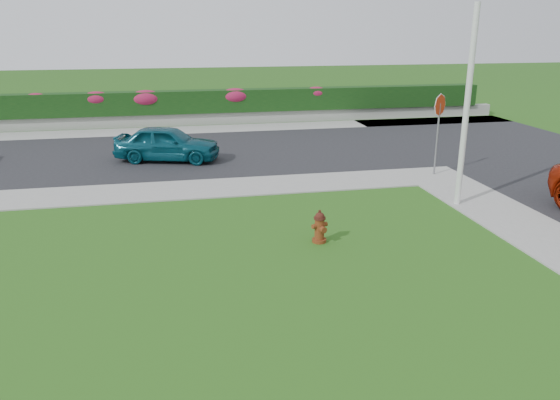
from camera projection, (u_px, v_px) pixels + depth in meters
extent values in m
plane|color=black|center=(283.00, 352.00, 8.35)|extent=(120.00, 120.00, 0.00)
cube|color=black|center=(76.00, 158.00, 20.45)|extent=(26.00, 8.00, 0.04)
cube|color=gray|center=(13.00, 200.00, 15.59)|extent=(24.00, 2.00, 0.04)
cube|color=gray|center=(433.00, 176.00, 18.08)|extent=(2.00, 2.00, 0.04)
cube|color=gray|center=(180.00, 130.00, 25.88)|extent=(34.00, 2.00, 0.04)
cube|color=gray|center=(179.00, 119.00, 27.19)|extent=(34.00, 0.40, 0.60)
cube|color=black|center=(178.00, 102.00, 27.03)|extent=(32.00, 0.90, 1.10)
cylinder|color=#50220C|center=(319.00, 240.00, 12.59)|extent=(0.33, 0.33, 0.08)
cylinder|color=#50220C|center=(319.00, 228.00, 12.50)|extent=(0.22, 0.22, 0.50)
cylinder|color=black|center=(320.00, 218.00, 12.42)|extent=(0.27, 0.27, 0.05)
sphere|color=black|center=(320.00, 217.00, 12.41)|extent=(0.22, 0.22, 0.22)
cylinder|color=black|center=(320.00, 212.00, 12.38)|extent=(0.07, 0.07, 0.07)
cylinder|color=#50220C|center=(314.00, 226.00, 12.41)|extent=(0.13, 0.13, 0.11)
cylinder|color=#50220C|center=(325.00, 224.00, 12.54)|extent=(0.13, 0.13, 0.11)
cylinder|color=#50220C|center=(323.00, 230.00, 12.37)|extent=(0.17, 0.16, 0.15)
imported|color=#0B4856|center=(167.00, 143.00, 19.84)|extent=(4.03, 2.52, 1.28)
cylinder|color=silver|center=(467.00, 109.00, 14.38)|extent=(0.16, 0.16, 5.34)
cylinder|color=slate|center=(437.00, 140.00, 17.85)|extent=(0.06, 0.06, 2.38)
cylinder|color=#B4230C|center=(440.00, 105.00, 17.51)|extent=(0.58, 0.43, 0.69)
cylinder|color=white|center=(440.00, 105.00, 17.51)|extent=(0.61, 0.44, 0.74)
ellipsoid|color=#B11E4C|center=(36.00, 99.00, 25.58)|extent=(1.08, 0.69, 0.54)
ellipsoid|color=#B11E4C|center=(96.00, 98.00, 26.11)|extent=(1.33, 0.86, 0.67)
ellipsoid|color=#B11E4C|center=(146.00, 98.00, 26.57)|extent=(1.57, 1.01, 0.78)
ellipsoid|color=#B11E4C|center=(235.00, 96.00, 27.40)|extent=(1.51, 0.97, 0.76)
ellipsoid|color=#B11E4C|center=(316.00, 93.00, 28.19)|extent=(1.20, 0.77, 0.60)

